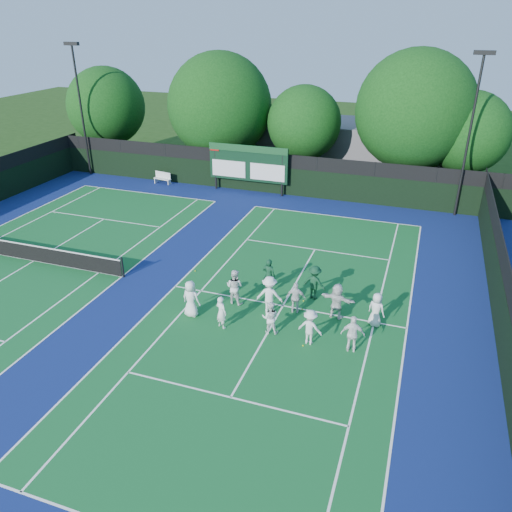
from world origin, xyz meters
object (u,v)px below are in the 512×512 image
(scoreboard, at_px, (248,164))
(coach_left, at_px, (269,275))
(tennis_net, at_px, (33,253))
(bench, at_px, (163,177))

(scoreboard, distance_m, coach_left, 14.82)
(tennis_net, height_order, bench, tennis_net)
(scoreboard, xyz_separation_m, bench, (-7.03, -0.22, -1.69))
(bench, relative_size, coach_left, 0.89)
(scoreboard, bearing_deg, bench, -178.22)
(bench, bearing_deg, tennis_net, -89.85)
(coach_left, bearing_deg, bench, -40.97)
(tennis_net, distance_m, coach_left, 13.01)
(scoreboard, relative_size, tennis_net, 0.53)
(tennis_net, bearing_deg, scoreboard, 64.40)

